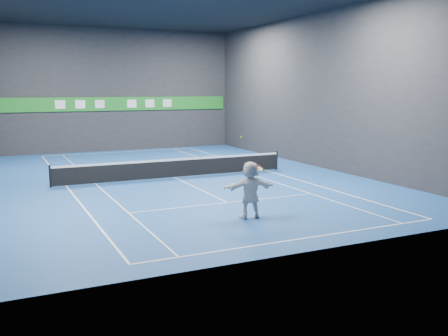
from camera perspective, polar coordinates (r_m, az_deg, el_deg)
name	(u,v)px	position (r m, az deg, el deg)	size (l,w,h in m)	color
ground	(175,178)	(26.27, -5.64, -1.11)	(26.00, 26.00, 0.00)	#19478C
wall_back	(115,90)	(38.37, -12.33, 8.67)	(18.00, 0.10, 9.00)	#27272A
wall_front	(330,93)	(14.27, 12.03, 8.42)	(18.00, 0.10, 9.00)	#27272A
wall_right	(319,91)	(30.07, 10.80, 8.68)	(0.10, 26.00, 9.00)	#27272A
baseline_near	(303,238)	(15.85, 9.05, -7.96)	(10.98, 0.08, 0.01)	white
baseline_far	(121,152)	(37.57, -11.72, 1.81)	(10.98, 0.08, 0.01)	white
sideline_doubles_left	(66,186)	(25.02, -17.58, -1.99)	(0.08, 23.78, 0.01)	white
sideline_doubles_right	(266,170)	(28.54, 4.81, -0.28)	(0.08, 23.78, 0.01)	white
sideline_singles_left	(96,184)	(25.22, -14.47, -1.77)	(0.06, 23.78, 0.01)	white
sideline_singles_right	(244,172)	(27.88, 2.35, -0.47)	(0.06, 23.78, 0.01)	white
service_line_near	(227,202)	(20.46, 0.39, -3.96)	(8.23, 0.06, 0.01)	white
service_line_far	(141,162)	(32.30, -9.44, 0.72)	(8.23, 0.06, 0.01)	white
center_service_line	(175,178)	(26.27, -5.64, -1.10)	(0.06, 12.80, 0.01)	white
player	(250,190)	(17.91, 3.01, -2.49)	(1.91, 0.61, 2.06)	silver
tennis_ball	(241,137)	(17.54, 1.96, 3.55)	(0.07, 0.07, 0.07)	yellow
tennis_net	(175,168)	(26.18, -5.65, 0.06)	(12.50, 0.10, 1.07)	black
sponsor_banner	(116,104)	(38.32, -12.26, 7.18)	(17.64, 0.11, 1.00)	#1C8224
tennis_racket	(257,169)	(17.97, 3.81, -0.10)	(0.49, 0.40, 0.72)	red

